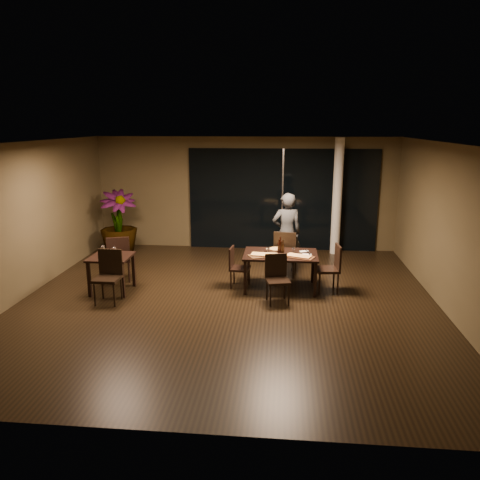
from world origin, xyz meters
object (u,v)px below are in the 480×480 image
at_px(diner, 287,233).
at_px(bottle_a, 279,246).
at_px(main_table, 281,257).
at_px(chair_side_near, 109,273).
at_px(potted_plant, 118,223).
at_px(chair_main_near, 277,276).
at_px(side_table, 111,262).
at_px(chair_main_far, 285,251).
at_px(bottle_c, 280,245).
at_px(chair_main_left, 236,265).
at_px(bottle_b, 283,247).
at_px(chair_main_right, 332,266).
at_px(chair_side_far, 119,256).

relative_size(diner, bottle_a, 6.79).
bearing_deg(main_table, bottle_a, 114.92).
height_order(chair_side_near, potted_plant, potted_plant).
relative_size(chair_side_near, bottle_a, 3.74).
distance_m(chair_side_near, potted_plant, 3.42).
relative_size(chair_main_near, potted_plant, 0.55).
bearing_deg(side_table, potted_plant, 106.53).
xyz_separation_m(chair_main_far, diner, (0.02, 0.44, 0.33)).
relative_size(main_table, chair_main_near, 1.63).
relative_size(potted_plant, bottle_c, 5.03).
bearing_deg(chair_main_left, bottle_b, -84.43).
xyz_separation_m(chair_main_far, chair_main_left, (-1.01, -0.74, -0.11)).
xyz_separation_m(main_table, diner, (0.12, 1.20, 0.24)).
xyz_separation_m(main_table, bottle_c, (-0.01, 0.09, 0.24)).
distance_m(main_table, bottle_b, 0.22).
relative_size(chair_main_left, potted_plant, 0.51).
xyz_separation_m(potted_plant, bottle_a, (4.18, -2.17, 0.05)).
height_order(chair_main_right, bottle_a, bottle_a).
bearing_deg(chair_main_near, chair_side_far, 152.74).
bearing_deg(main_table, chair_main_far, 82.49).
height_order(chair_main_left, bottle_b, bottle_b).
relative_size(chair_main_far, chair_main_near, 1.14).
bearing_deg(main_table, bottle_b, 17.45).
bearing_deg(chair_side_far, bottle_c, 162.27).
xyz_separation_m(chair_main_near, chair_main_left, (-0.85, 0.74, -0.04)).
bearing_deg(chair_main_far, chair_side_near, 36.69).
distance_m(side_table, chair_main_right, 4.46).
bearing_deg(chair_main_right, chair_side_far, -98.82).
bearing_deg(bottle_c, chair_main_near, -93.22).
bearing_deg(chair_side_far, main_table, 160.78).
bearing_deg(bottle_c, chair_side_far, 179.89).
distance_m(side_table, bottle_a, 3.42).
distance_m(chair_main_right, chair_side_near, 4.40).
distance_m(chair_main_left, potted_plant, 4.00).
distance_m(chair_main_near, bottle_a, 0.89).
distance_m(chair_main_near, chair_main_right, 1.28).
bearing_deg(chair_side_near, main_table, 18.18).
bearing_deg(chair_main_left, potted_plant, 61.51).
bearing_deg(chair_main_far, potted_plant, -10.32).
xyz_separation_m(bottle_a, bottle_c, (0.03, 0.01, 0.03)).
bearing_deg(chair_main_right, diner, -150.81).
xyz_separation_m(main_table, chair_main_far, (0.10, 0.76, -0.09)).
height_order(main_table, chair_main_right, chair_main_right).
distance_m(chair_side_far, diner, 3.76).
distance_m(chair_main_near, diner, 1.97).
distance_m(chair_main_near, bottle_c, 0.91).
distance_m(chair_main_left, chair_main_right, 1.95).
bearing_deg(chair_main_right, main_table, -100.51).
height_order(side_table, diner, diner).
xyz_separation_m(main_table, side_table, (-3.40, -0.50, -0.05)).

